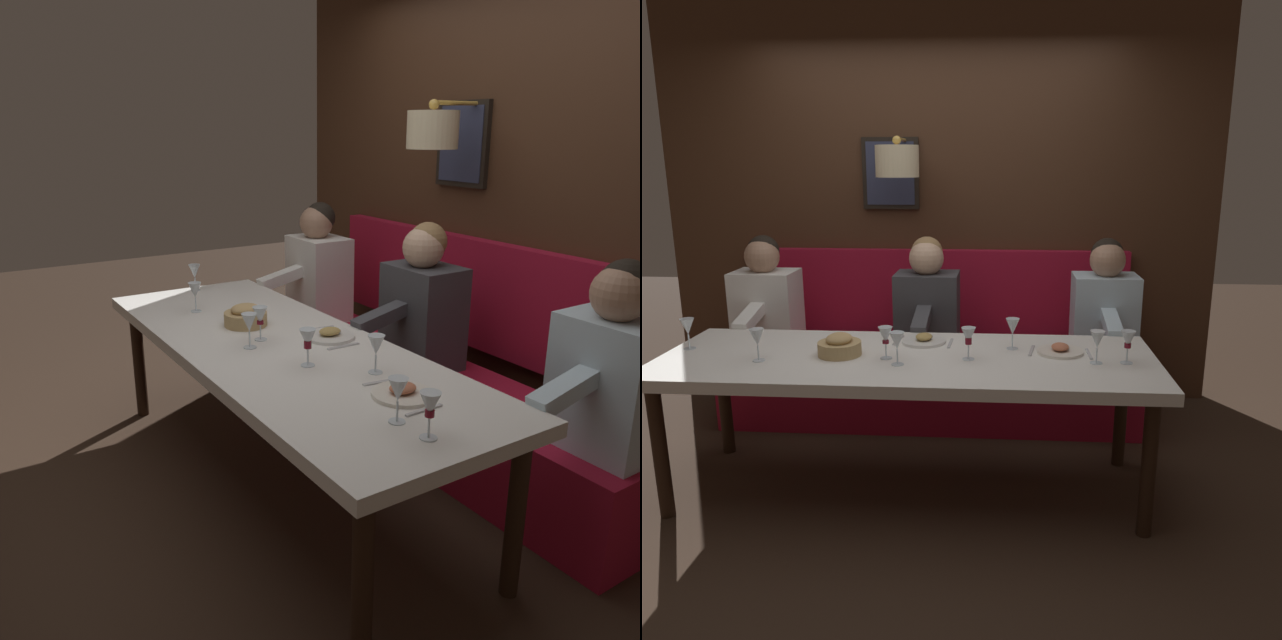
{
  "view_description": "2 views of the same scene",
  "coord_description": "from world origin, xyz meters",
  "views": [
    {
      "loc": [
        -1.34,
        -2.48,
        1.72
      ],
      "look_at": [
        0.05,
        -0.27,
        0.92
      ],
      "focal_mm": 35.57,
      "sensor_mm": 36.0,
      "label": 1
    },
    {
      "loc": [
        -2.96,
        -0.48,
        1.69
      ],
      "look_at": [
        0.05,
        -0.27,
        0.92
      ],
      "focal_mm": 34.66,
      "sensor_mm": 36.0,
      "label": 2
    }
  ],
  "objects": [
    {
      "name": "bread_bowl",
      "position": [
        -0.01,
        0.35,
        0.79
      ],
      "size": [
        0.22,
        0.22,
        0.12
      ],
      "color": "tan",
      "rests_on": "dining_table"
    },
    {
      "name": "banquette_bench",
      "position": [
        0.89,
        0.0,
        0.23
      ],
      "size": [
        0.52,
        2.71,
        0.45
      ],
      "primitive_type": "cube",
      "color": "maroon",
      "rests_on": "ground_plane"
    },
    {
      "name": "wine_glass_5",
      "position": [
        0.16,
        -0.53,
        0.86
      ],
      "size": [
        0.07,
        0.07,
        0.16
      ],
      "color": "silver",
      "rests_on": "dining_table"
    },
    {
      "name": "diner_middle",
      "position": [
        0.88,
        1.07,
        0.82
      ],
      "size": [
        0.6,
        0.4,
        0.79
      ],
      "color": "white",
      "rests_on": "banquette_bench"
    },
    {
      "name": "wine_glass_6",
      "position": [
        -0.05,
        0.1,
        0.86
      ],
      "size": [
        0.07,
        0.07,
        0.16
      ],
      "color": "silver",
      "rests_on": "dining_table"
    },
    {
      "name": "diner_near",
      "position": [
        0.88,
        0.01,
        0.82
      ],
      "size": [
        0.6,
        0.4,
        0.79
      ],
      "color": "#3D3D42",
      "rests_on": "banquette_bench"
    },
    {
      "name": "place_setting_0",
      "position": [
        0.25,
        -0.05,
        0.75
      ],
      "size": [
        0.24,
        0.32,
        0.05
      ],
      "color": "silver",
      "rests_on": "dining_table"
    },
    {
      "name": "wine_glass_2",
      "position": [
        0.04,
        1.16,
        0.86
      ],
      "size": [
        0.07,
        0.07,
        0.16
      ],
      "color": "silver",
      "rests_on": "dining_table"
    },
    {
      "name": "diner_nearest",
      "position": [
        0.88,
        -1.12,
        0.82
      ],
      "size": [
        0.6,
        0.4,
        0.79
      ],
      "color": "silver",
      "rests_on": "banquette_bench"
    },
    {
      "name": "place_setting_1",
      "position": [
        0.1,
        -0.78,
        0.75
      ],
      "size": [
        0.24,
        0.32,
        0.05
      ],
      "color": "silver",
      "rests_on": "dining_table"
    },
    {
      "name": "wine_glass_1",
      "position": [
        -0.05,
        -0.94,
        0.86
      ],
      "size": [
        0.07,
        0.07,
        0.16
      ],
      "color": "silver",
      "rests_on": "dining_table"
    },
    {
      "name": "back_wall_panel",
      "position": [
        1.46,
        0.0,
        1.37
      ],
      "size": [
        0.59,
        3.91,
        2.9
      ],
      "color": "#422819",
      "rests_on": "ground_plane"
    },
    {
      "name": "dining_table",
      "position": [
        0.0,
        0.0,
        0.68
      ],
      "size": [
        0.9,
        2.51,
        0.74
      ],
      "color": "silver",
      "rests_on": "ground_plane"
    },
    {
      "name": "wine_glass_4",
      "position": [
        -0.04,
        -1.09,
        0.86
      ],
      "size": [
        0.07,
        0.07,
        0.16
      ],
      "color": "silver",
      "rests_on": "dining_table"
    },
    {
      "name": "wine_glass_0",
      "position": [
        -0.04,
        -0.31,
        0.86
      ],
      "size": [
        0.07,
        0.07,
        0.16
      ],
      "color": "silver",
      "rests_on": "dining_table"
    },
    {
      "name": "wine_glass_7",
      "position": [
        -0.14,
        0.03,
        0.86
      ],
      "size": [
        0.07,
        0.07,
        0.16
      ],
      "color": "silver",
      "rests_on": "dining_table"
    },
    {
      "name": "ground_plane",
      "position": [
        0.0,
        0.0,
        0.0
      ],
      "size": [
        12.0,
        12.0,
        0.0
      ],
      "primitive_type": "plane",
      "color": "#332319"
    },
    {
      "name": "wine_glass_3",
      "position": [
        -0.13,
        0.72,
        0.86
      ],
      "size": [
        0.07,
        0.07,
        0.16
      ],
      "color": "silver",
      "rests_on": "dining_table"
    }
  ]
}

